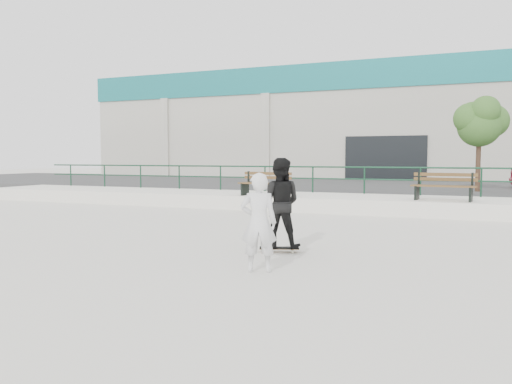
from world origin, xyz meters
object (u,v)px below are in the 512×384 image
at_px(bench_right, 444,187).
at_px(tree, 480,121).
at_px(seated_skater, 259,223).
at_px(bench_left, 265,184).
at_px(skateboard, 279,248).
at_px(standing_skater, 279,203).

distance_m(bench_right, tree, 5.70).
bearing_deg(seated_skater, bench_left, -88.34).
bearing_deg(bench_right, seated_skater, -98.06).
relative_size(skateboard, standing_skater, 0.45).
bearing_deg(seated_skater, bench_right, -124.19).
distance_m(tree, seated_skater, 15.11).
xyz_separation_m(bench_left, tree, (7.12, 5.42, 2.39)).
xyz_separation_m(tree, seated_skater, (-3.76, -14.42, -2.51)).
xyz_separation_m(skateboard, standing_skater, (0.00, 0.00, 0.91)).
height_order(bench_right, standing_skater, standing_skater).
bearing_deg(tree, standing_skater, -107.59).
bearing_deg(skateboard, standing_skater, -19.75).
relative_size(skateboard, seated_skater, 0.49).
bearing_deg(standing_skater, seated_skater, 89.06).
xyz_separation_m(skateboard, seated_skater, (0.25, -1.74, 0.74)).
bearing_deg(standing_skater, bench_left, -76.16).
relative_size(tree, standing_skater, 2.12).
bearing_deg(standing_skater, bench_right, -119.68).
xyz_separation_m(bench_left, standing_skater, (3.10, -7.26, 0.05)).
distance_m(bench_left, standing_skater, 7.89).
relative_size(bench_right, standing_skater, 1.13).
distance_m(bench_left, skateboard, 7.94).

